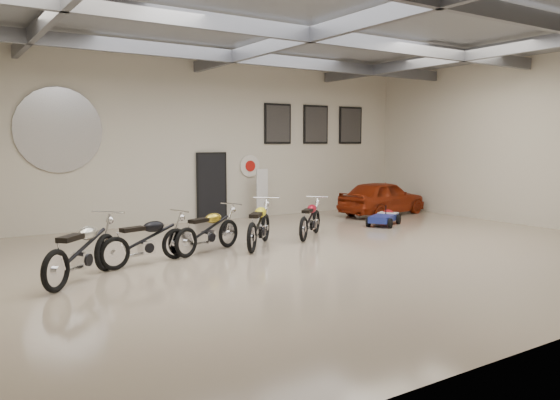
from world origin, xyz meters
TOP-DOWN VIEW (x-y plane):
  - floor at (0.00, 0.00)m, footprint 16.00×12.00m
  - ceiling at (0.00, 0.00)m, footprint 16.00×12.00m
  - back_wall at (0.00, 6.00)m, footprint 16.00×0.02m
  - right_wall at (8.00, 0.00)m, footprint 0.02×12.00m
  - ceiling_beams at (0.00, 0.00)m, footprint 15.80×11.80m
  - door at (0.50, 5.95)m, footprint 0.92×0.08m
  - logo_plaque at (-4.00, 5.95)m, footprint 2.30×0.06m
  - poster_left at (3.00, 5.96)m, footprint 1.05×0.08m
  - poster_mid at (4.60, 5.96)m, footprint 1.05×0.08m
  - poster_right at (6.20, 5.96)m, footprint 1.05×0.08m
  - oil_sign at (1.90, 5.95)m, footprint 0.72×0.10m
  - banner_stand at (2.10, 5.50)m, footprint 0.49×0.26m
  - motorcycle_silver at (-4.80, 0.29)m, footprint 2.08×2.06m
  - motorcycle_black at (-3.39, 0.96)m, footprint 2.12×1.10m
  - motorcycle_gold at (-1.81, 1.39)m, footprint 2.12×1.38m
  - motorcycle_yellow at (-0.52, 1.32)m, footprint 1.96×2.03m
  - motorcycle_red at (1.28, 1.73)m, footprint 1.89×1.73m
  - go_kart at (4.47, 2.26)m, footprint 1.78×1.45m
  - vintage_car at (6.00, 4.00)m, footprint 1.92×3.64m

SIDE VIEW (x-z plane):
  - floor at x=0.00m, z-range -0.01..0.01m
  - go_kart at x=4.47m, z-range 0.00..0.59m
  - motorcycle_red at x=1.28m, z-range 0.00..1.02m
  - motorcycle_black at x=-3.39m, z-range 0.00..1.06m
  - motorcycle_gold at x=-1.81m, z-range 0.00..1.06m
  - motorcycle_yellow at x=-0.52m, z-range 0.00..1.12m
  - motorcycle_silver at x=-4.80m, z-range 0.00..1.16m
  - vintage_car at x=6.00m, z-range 0.00..1.18m
  - banner_stand at x=2.10m, z-range 0.00..1.70m
  - door at x=0.50m, z-range 0.00..2.10m
  - oil_sign at x=1.90m, z-range 1.34..2.06m
  - back_wall at x=0.00m, z-range 0.00..5.00m
  - right_wall at x=8.00m, z-range 0.00..5.00m
  - logo_plaque at x=-4.00m, z-range 2.22..3.38m
  - poster_left at x=3.00m, z-range 2.42..3.78m
  - poster_mid at x=4.60m, z-range 2.42..3.78m
  - poster_right at x=6.20m, z-range 2.42..3.78m
  - ceiling_beams at x=0.00m, z-range 4.59..4.91m
  - ceiling at x=0.00m, z-range 5.00..5.00m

